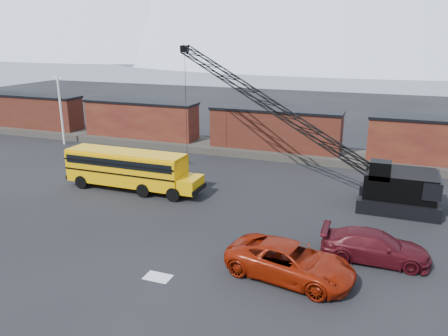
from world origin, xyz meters
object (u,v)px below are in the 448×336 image
object	(u,v)px
school_bus	(130,169)
maroon_suv	(375,246)
crawler_crane	(273,107)
red_pickup	(290,261)

from	to	relation	value
school_bus	maroon_suv	bearing A→B (deg)	-15.53
school_bus	crawler_crane	distance (m)	12.65
red_pickup	crawler_crane	world-z (taller)	crawler_crane
maroon_suv	crawler_crane	distance (m)	15.40
red_pickup	maroon_suv	size ratio (longest dim) A/B	1.13
school_bus	maroon_suv	world-z (taller)	school_bus
red_pickup	maroon_suv	world-z (taller)	red_pickup
school_bus	maroon_suv	xyz separation A→B (m)	(19.10, -5.31, -0.94)
red_pickup	crawler_crane	size ratio (longest dim) A/B	0.30
maroon_suv	red_pickup	bearing A→B (deg)	129.02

